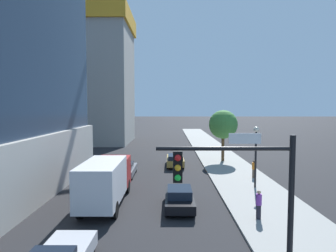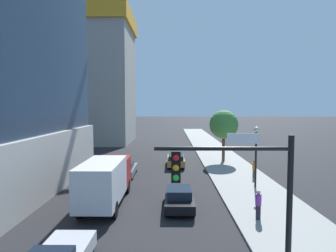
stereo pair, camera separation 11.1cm
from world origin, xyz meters
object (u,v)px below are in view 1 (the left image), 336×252
(construction_building, at_px, (95,71))
(traffic_light_pole, at_px, (241,185))
(pedestrian_purple_shirt, at_px, (259,204))
(pedestrian_orange_shirt, at_px, (254,169))
(street_lamp, at_px, (256,147))
(car_black, at_px, (179,198))
(car_gold, at_px, (175,160))
(box_truck, at_px, (106,179))
(street_tree, at_px, (223,125))
(car_gray, at_px, (125,169))

(construction_building, distance_m, traffic_light_pole, 47.91)
(pedestrian_purple_shirt, height_order, pedestrian_orange_shirt, pedestrian_purple_shirt)
(street_lamp, distance_m, car_black, 8.19)
(car_gold, relative_size, pedestrian_purple_shirt, 2.82)
(car_black, distance_m, box_truck, 5.11)
(car_black, height_order, pedestrian_orange_shirt, pedestrian_orange_shirt)
(construction_building, relative_size, pedestrian_orange_shirt, 20.27)
(car_black, relative_size, pedestrian_orange_shirt, 2.63)
(car_gold, xyz_separation_m, pedestrian_orange_shirt, (7.11, -5.83, 0.25))
(car_black, bearing_deg, street_lamp, 35.11)
(street_lamp, xyz_separation_m, box_truck, (-11.27, -3.87, -1.66))
(construction_building, relative_size, street_tree, 5.39)
(pedestrian_purple_shirt, bearing_deg, construction_building, 117.11)
(car_black, distance_m, pedestrian_orange_shirt, 10.34)
(construction_building, xyz_separation_m, traffic_light_pole, (16.45, -43.99, -9.44))
(car_gray, distance_m, box_truck, 8.27)
(traffic_light_pole, xyz_separation_m, street_tree, (3.99, 24.41, 0.57))
(car_black, xyz_separation_m, box_truck, (-4.96, 0.57, 1.09))
(traffic_light_pole, distance_m, pedestrian_purple_shirt, 7.68)
(traffic_light_pole, bearing_deg, box_truck, 126.27)
(construction_building, height_order, street_lamp, construction_building)
(construction_building, height_order, street_tree, construction_building)
(car_gold, xyz_separation_m, pedestrian_purple_shirt, (4.53, -15.46, 0.29))
(box_truck, distance_m, pedestrian_purple_shirt, 9.90)
(construction_building, relative_size, street_lamp, 6.72)
(street_lamp, bearing_deg, traffic_light_pole, -108.94)
(car_gray, xyz_separation_m, box_truck, (-0.00, -8.19, 1.13))
(car_black, height_order, box_truck, box_truck)
(construction_building, xyz_separation_m, box_truck, (9.67, -34.76, -11.63))
(car_black, relative_size, car_gray, 0.95)
(car_gold, height_order, pedestrian_purple_shirt, pedestrian_purple_shirt)
(box_truck, bearing_deg, street_lamp, 18.94)
(pedestrian_purple_shirt, bearing_deg, car_gold, 106.34)
(car_black, bearing_deg, pedestrian_purple_shirt, -25.10)
(construction_building, distance_m, car_gray, 31.02)
(box_truck, bearing_deg, pedestrian_orange_shirt, 29.88)
(street_tree, bearing_deg, traffic_light_pole, -99.27)
(traffic_light_pole, xyz_separation_m, car_gold, (-1.81, 22.00, -3.26))
(car_gold, bearing_deg, car_black, -90.00)
(street_tree, xyz_separation_m, pedestrian_purple_shirt, (-1.26, -17.87, -3.54))
(construction_building, relative_size, car_black, 7.69)
(car_black, bearing_deg, box_truck, 173.46)
(car_black, relative_size, car_gold, 0.90)
(street_tree, xyz_separation_m, car_gold, (-5.80, -2.41, -3.83))
(pedestrian_orange_shirt, bearing_deg, pedestrian_purple_shirt, -104.97)
(street_tree, bearing_deg, construction_building, 136.22)
(construction_building, xyz_separation_m, car_gold, (14.64, -21.99, -12.70))
(pedestrian_orange_shirt, bearing_deg, car_black, -133.45)
(car_gray, xyz_separation_m, pedestrian_orange_shirt, (12.07, -1.26, 0.32))
(car_gray, bearing_deg, traffic_light_pole, -68.75)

